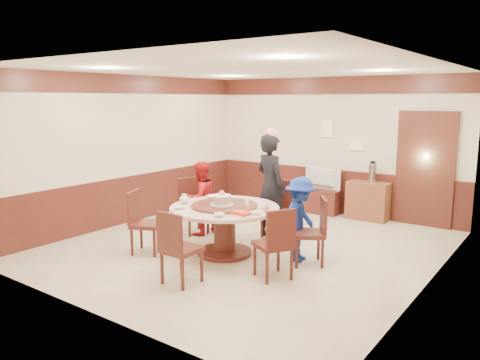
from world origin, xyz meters
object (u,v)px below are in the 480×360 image
Objects in this scene: birthday_cake at (222,200)px; shrimp_platter at (241,214)px; person_blue at (300,219)px; thermos at (372,173)px; person_standing at (271,186)px; tv_stand at (320,201)px; banquet_table at (225,220)px; television at (321,178)px; side_cabinet at (368,201)px; person_red at (200,198)px.

shrimp_platter is (0.57, -0.29, -0.08)m from birthday_cake.
person_blue is 3.28× the size of thermos.
person_standing reaches higher than tv_stand.
person_standing reaches higher than banquet_table.
television is (-0.02, 3.30, 0.20)m from banquet_table.
thermos reaches higher than tv_stand.
person_blue is at bearing 115.53° from television.
side_cabinet reaches higher than tv_stand.
side_cabinet is (1.00, 3.33, -0.16)m from banquet_table.
person_blue is 0.92m from shrimp_platter.
tv_stand is at bearing 171.75° from person_red.
person_standing reaches higher than side_cabinet.
person_blue reaches higher than banquet_table.
person_red is at bearing 148.89° from shrimp_platter.
television is (-1.09, 2.88, 0.11)m from person_blue.
person_standing is 1.43× the size of person_blue.
person_red is 1.03× the size of person_blue.
tv_stand is at bearing -178.31° from side_cabinet.
thermos is at bearing 0.00° from side_cabinet.
person_blue is 3.09m from television.
thermos is at bearing 72.35° from birthday_cake.
shrimp_platter is at bearing 139.45° from person_blue.
side_cabinet is (0.44, 3.66, -0.40)m from shrimp_platter.
banquet_table is 0.93× the size of person_standing.
person_blue is 1.47× the size of tv_stand.
television is at bearing 171.75° from person_red.
banquet_table is 1.28× the size of person_red.
person_red is at bearing -127.17° from thermos.
person_standing reaches higher than birthday_cake.
banquet_table is 1.15m from person_blue.
person_red reaches higher than birthday_cake.
banquet_table is 4.35× the size of thermos.
person_standing is at bearing -113.99° from thermos.
shrimp_platter is 0.37× the size of side_cabinet.
person_red is 4.30× the size of shrimp_platter.
person_blue is at bearing -69.24° from tv_stand.
tv_stand is 2.24× the size of thermos.
person_blue is (0.98, -0.74, -0.27)m from person_standing.
banquet_table reaches higher than tv_stand.
person_blue is at bearing 21.17° from banquet_table.
birthday_cake is at bearing -107.65° from thermos.
person_standing is 5.96× the size of shrimp_platter.
banquet_table is 1.94× the size of tv_stand.
banquet_table is at bearing 149.14° from shrimp_platter.
side_cabinet is (-0.07, 2.91, -0.25)m from person_blue.
thermos is at bearing 72.36° from banquet_table.
person_red reaches higher than person_blue.
person_standing is at bearing 107.30° from shrimp_platter.
thermos is (1.08, 0.03, 0.69)m from tv_stand.
banquet_table is 2.07× the size of side_cabinet.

